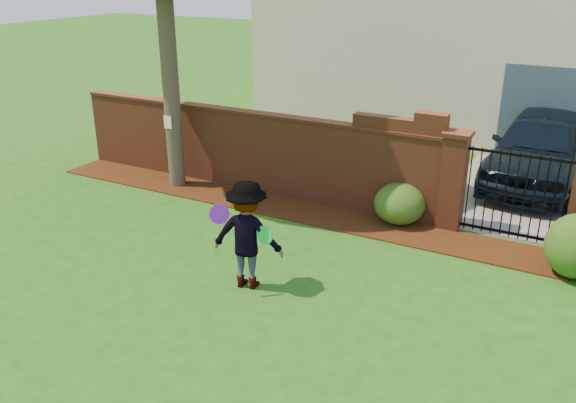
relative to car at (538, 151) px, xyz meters
The scene contains 14 objects.
ground 8.01m from the car, 116.15° to the right, with size 80.00×80.00×0.01m, color #245916.
mulch_bed 5.93m from the car, 139.46° to the right, with size 11.10×1.08×0.03m, color #341809.
brick_wall 6.36m from the car, 150.26° to the right, with size 8.70×0.31×2.16m.
pillar_left 3.35m from the car, 109.43° to the right, with size 0.50×0.50×1.88m.
iron_gate 3.16m from the car, 90.24° to the right, with size 1.78×0.03×1.60m.
driveway 1.18m from the car, 90.88° to the left, with size 3.20×8.00×0.01m, color gray.
house 5.93m from the car, 117.40° to the left, with size 12.40×6.40×6.30m.
car is the anchor object (origin of this frame).
paper_notice 8.16m from the car, 150.99° to the right, with size 0.20×0.01×0.28m, color white.
shrub_left 3.99m from the car, 120.54° to the right, with size 0.98×0.98×0.80m, color #214F17.
shrub_middle 4.27m from the car, 74.81° to the right, with size 0.96×0.96×1.06m, color #214F17.
man 7.62m from the car, 115.71° to the right, with size 1.11×0.64×1.72m, color gray.
frisbee_purple 8.07m from the car, 115.86° to the right, with size 0.30×0.30×0.03m, color purple.
frisbee_green 7.53m from the car, 113.01° to the right, with size 0.28×0.28×0.03m, color #1BD04F.
Camera 1 is at (4.65, -6.59, 4.70)m, focal length 37.21 mm.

